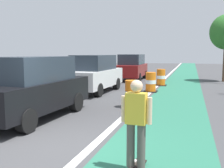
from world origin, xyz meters
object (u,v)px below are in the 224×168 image
(traffic_barrel_front, at_px, (132,94))
(traffic_barrel_mid, at_px, (151,82))
(parked_suv_third, at_px, (132,67))
(parked_suv_nearest, at_px, (33,87))
(skateboarder_on_lane, at_px, (136,123))
(parked_suv_second, at_px, (94,73))
(traffic_barrel_back, at_px, (161,78))

(traffic_barrel_front, height_order, traffic_barrel_mid, same)
(parked_suv_third, bearing_deg, traffic_barrel_front, -77.20)
(parked_suv_nearest, distance_m, traffic_barrel_mid, 7.61)
(parked_suv_nearest, height_order, traffic_barrel_mid, parked_suv_nearest)
(skateboarder_on_lane, bearing_deg, parked_suv_nearest, 144.62)
(parked_suv_nearest, height_order, parked_suv_third, same)
(parked_suv_third, height_order, traffic_barrel_mid, parked_suv_third)
(skateboarder_on_lane, xyz_separation_m, parked_suv_second, (-4.21, 8.93, 0.12))
(traffic_barrel_back, bearing_deg, parked_suv_nearest, -106.74)
(traffic_barrel_mid, relative_size, traffic_barrel_back, 1.00)
(traffic_barrel_back, bearing_deg, parked_suv_second, -128.43)
(parked_suv_second, height_order, traffic_barrel_front, parked_suv_second)
(skateboarder_on_lane, xyz_separation_m, traffic_barrel_front, (-1.29, 5.46, -0.38))
(parked_suv_second, xyz_separation_m, traffic_barrel_back, (3.19, 4.02, -0.50))
(traffic_barrel_mid, bearing_deg, traffic_barrel_front, -90.69)
(skateboarder_on_lane, relative_size, traffic_barrel_front, 1.55)
(parked_suv_third, height_order, traffic_barrel_back, parked_suv_third)
(parked_suv_nearest, bearing_deg, parked_suv_second, 91.50)
(traffic_barrel_front, xyz_separation_m, traffic_barrel_back, (0.27, 7.50, 0.00))
(parked_suv_second, distance_m, traffic_barrel_mid, 3.18)
(parked_suv_second, bearing_deg, traffic_barrel_back, 51.57)
(parked_suv_nearest, height_order, traffic_barrel_back, parked_suv_nearest)
(parked_suv_third, distance_m, traffic_barrel_front, 10.75)
(parked_suv_nearest, relative_size, traffic_barrel_mid, 4.30)
(parked_suv_third, xyz_separation_m, traffic_barrel_mid, (2.43, -6.00, -0.50))
(skateboarder_on_lane, distance_m, parked_suv_second, 9.88)
(parked_suv_nearest, xyz_separation_m, traffic_barrel_front, (2.76, 2.58, -0.50))
(traffic_barrel_front, bearing_deg, traffic_barrel_mid, 89.31)
(traffic_barrel_back, bearing_deg, parked_suv_third, 131.70)
(skateboarder_on_lane, bearing_deg, parked_suv_second, 115.23)
(traffic_barrel_mid, bearing_deg, traffic_barrel_back, 85.88)
(skateboarder_on_lane, xyz_separation_m, parked_suv_nearest, (-4.05, 2.88, 0.12))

